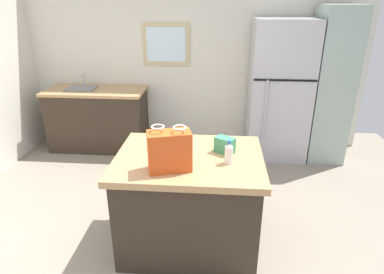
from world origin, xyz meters
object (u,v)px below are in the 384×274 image
small_box (225,145)px  shopping_bag (169,151)px  kitchen_island (189,201)px  refrigerator (279,91)px  bottle (229,153)px  tall_cabinet (330,86)px

small_box → shopping_bag: bearing=-141.0°
kitchen_island → shopping_bag: shopping_bag is taller
small_box → refrigerator: bearing=68.4°
shopping_bag → bottle: 0.48m
kitchen_island → tall_cabinet: size_ratio=0.61×
shopping_bag → bottle: bearing=17.5°
tall_cabinet → bottle: bearing=-123.3°
kitchen_island → shopping_bag: size_ratio=3.45×
kitchen_island → refrigerator: bearing=62.4°
tall_cabinet → bottle: (-1.39, -2.11, -0.05)m
refrigerator → tall_cabinet: (0.66, 0.00, 0.08)m
shopping_bag → bottle: size_ratio=1.79×
bottle → kitchen_island: bearing=163.0°
shopping_bag → small_box: bearing=39.0°
tall_cabinet → shopping_bag: tall_cabinet is taller
tall_cabinet → small_box: 2.38m
kitchen_island → shopping_bag: (-0.13, -0.24, 0.60)m
refrigerator → small_box: bearing=-111.6°
tall_cabinet → kitchen_island: bearing=-130.4°
tall_cabinet → shopping_bag: size_ratio=5.70×
kitchen_island → small_box: bearing=18.9°
shopping_bag → bottle: shopping_bag is taller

